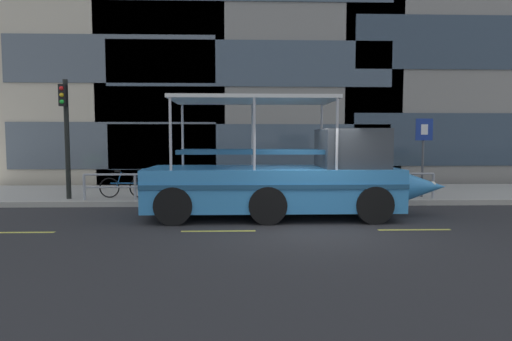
% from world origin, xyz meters
% --- Properties ---
extents(ground_plane, '(120.00, 120.00, 0.00)m').
position_xyz_m(ground_plane, '(0.00, 0.00, 0.00)').
color(ground_plane, '#2B2B2D').
extents(sidewalk, '(32.00, 4.80, 0.18)m').
position_xyz_m(sidewalk, '(0.00, 5.60, 0.09)').
color(sidewalk, '#A8A59E').
rests_on(sidewalk, ground_plane).
extents(curb_edge, '(32.00, 0.18, 0.18)m').
position_xyz_m(curb_edge, '(0.00, 3.11, 0.09)').
color(curb_edge, '#B2ADA3').
rests_on(curb_edge, ground_plane).
extents(lane_centreline, '(25.80, 0.12, 0.01)m').
position_xyz_m(lane_centreline, '(-0.00, -0.67, 0.00)').
color(lane_centreline, '#DBD64C').
rests_on(lane_centreline, ground_plane).
extents(curb_guardrail, '(11.99, 0.09, 0.89)m').
position_xyz_m(curb_guardrail, '(-1.19, 3.45, 0.77)').
color(curb_guardrail, '#9EA0A8').
rests_on(curb_guardrail, sidewalk).
extents(traffic_light_pole, '(0.24, 0.46, 4.05)m').
position_xyz_m(traffic_light_pole, '(-7.78, 3.68, 2.63)').
color(traffic_light_pole, black).
rests_on(traffic_light_pole, sidewalk).
extents(parking_sign, '(0.60, 0.12, 2.76)m').
position_xyz_m(parking_sign, '(4.54, 3.82, 2.05)').
color(parking_sign, '#4C4F54').
rests_on(parking_sign, sidewalk).
extents(leaned_bicycle, '(1.74, 0.46, 0.96)m').
position_xyz_m(leaned_bicycle, '(-5.95, 3.95, 0.56)').
color(leaned_bicycle, black).
rests_on(leaned_bicycle, sidewalk).
extents(duck_tour_boat, '(8.72, 2.52, 3.38)m').
position_xyz_m(duck_tour_boat, '(-0.48, 1.20, 1.08)').
color(duck_tour_boat, '#388CD1').
rests_on(duck_tour_boat, ground_plane).
extents(pedestrian_near_bow, '(0.43, 0.23, 1.53)m').
position_xyz_m(pedestrian_near_bow, '(1.82, 4.35, 1.10)').
color(pedestrian_near_bow, '#1E2338').
rests_on(pedestrian_near_bow, sidewalk).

